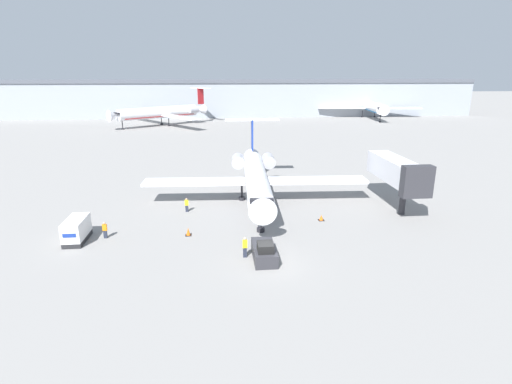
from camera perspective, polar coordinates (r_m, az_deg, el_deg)
name	(u,v)px	position (r m, az deg, el deg)	size (l,w,h in m)	color
ground_plane	(268,264)	(33.97, 1.76, -10.23)	(600.00, 600.00, 0.00)	gray
terminal_building	(226,98)	(150.34, -4.26, 13.29)	(180.00, 16.80, 13.06)	#8C939E
airplane_main	(256,176)	(48.96, -0.03, 2.33)	(27.44, 25.14, 8.96)	silver
pushback_tug	(264,251)	(34.54, 1.17, -8.49)	(1.88, 4.28, 1.84)	#2D2D33
luggage_cart	(76,230)	(41.49, -24.26, -4.97)	(1.68, 3.81, 2.21)	#232326
worker_near_tug	(245,247)	(34.70, -1.59, -7.81)	(0.40, 0.26, 1.86)	#232838
worker_by_wing	(187,205)	(46.45, -9.87, -1.80)	(0.40, 0.24, 1.63)	#232838
worker_on_apron	(105,230)	(41.24, -20.78, -5.06)	(0.40, 0.24, 1.66)	#232838
traffic_cone_left	(188,232)	(39.93, -9.65, -5.63)	(0.59, 0.59, 0.79)	black
traffic_cone_right	(321,218)	(43.86, 9.31, -3.65)	(0.62, 0.62, 0.62)	black
airplane_parked_far_left	(370,106)	(149.82, 15.95, 11.74)	(36.57, 34.65, 10.87)	white
airplane_parked_far_right	(162,112)	(124.83, -13.28, 11.03)	(28.86, 30.54, 10.75)	white
jet_bridge	(397,171)	(48.82, 19.51, 2.78)	(3.20, 11.29, 6.19)	#2D2D33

